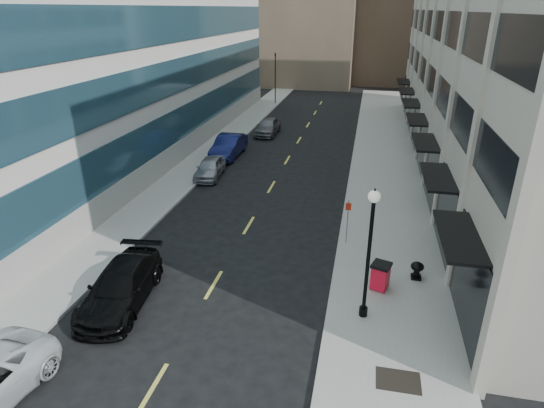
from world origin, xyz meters
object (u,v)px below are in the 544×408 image
at_px(car_blue_sedan, 229,146).
at_px(car_grey_sedan, 268,126).
at_px(car_black_pickup, 121,286).
at_px(urn_planter, 417,269).
at_px(sign_post, 348,215).
at_px(traffic_signal, 275,56).
at_px(car_silver_sedan, 210,168).
at_px(lamppost, 370,244).
at_px(trash_bin, 380,275).

relative_size(car_blue_sedan, car_grey_sedan, 1.12).
xyz_separation_m(car_black_pickup, urn_planter, (11.80, 4.12, -0.15)).
distance_m(car_blue_sedan, sign_post, 16.67).
height_order(traffic_signal, car_grey_sedan, traffic_signal).
bearing_deg(car_grey_sedan, car_silver_sedan, -95.47).
bearing_deg(lamppost, trash_bin, 72.80).
bearing_deg(urn_planter, car_black_pickup, -160.77).
bearing_deg(car_blue_sedan, lamppost, -58.99).
bearing_deg(urn_planter, sign_post, 139.87).
bearing_deg(car_blue_sedan, sign_post, -51.74).
relative_size(car_black_pickup, sign_post, 2.31).
bearing_deg(traffic_signal, car_grey_sedan, -81.06).
distance_m(car_blue_sedan, urn_planter, 20.77).
height_order(car_blue_sedan, lamppost, lamppost).
xyz_separation_m(traffic_signal, lamppost, (11.90, -41.02, -2.45)).
relative_size(car_black_pickup, car_blue_sedan, 1.03).
bearing_deg(trash_bin, traffic_signal, 126.45).
bearing_deg(urn_planter, car_blue_sedan, 130.18).
xyz_separation_m(car_silver_sedan, urn_planter, (13.25, -10.88, -0.07)).
height_order(car_black_pickup, urn_planter, car_black_pickup).
bearing_deg(car_silver_sedan, car_black_pickup, -88.84).
bearing_deg(car_black_pickup, lamppost, -0.60).
distance_m(car_silver_sedan, urn_planter, 17.15).
height_order(car_silver_sedan, urn_planter, car_silver_sedan).
bearing_deg(trash_bin, sign_post, 131.56).
xyz_separation_m(traffic_signal, car_grey_sedan, (2.30, -14.62, -4.93)).
xyz_separation_m(lamppost, sign_post, (-1.01, 5.84, -1.61)).
bearing_deg(urn_planter, car_silver_sedan, 140.59).
distance_m(traffic_signal, lamppost, 42.79).
bearing_deg(car_silver_sedan, car_grey_sedan, 78.98).
distance_m(traffic_signal, car_silver_sedan, 27.48).
relative_size(traffic_signal, car_blue_sedan, 1.35).
distance_m(car_grey_sedan, urn_planter, 26.09).
relative_size(car_black_pickup, car_grey_sedan, 1.16).
relative_size(car_blue_sedan, urn_planter, 6.58).
distance_m(sign_post, urn_planter, 4.32).
height_order(car_grey_sedan, trash_bin, car_grey_sedan).
distance_m(car_black_pickup, urn_planter, 12.50).
height_order(trash_bin, sign_post, sign_post).
xyz_separation_m(car_black_pickup, trash_bin, (10.22, 2.97, 0.02)).
bearing_deg(urn_planter, lamppost, -125.01).
relative_size(car_silver_sedan, car_grey_sedan, 0.89).
bearing_deg(trash_bin, car_grey_sedan, 131.38).
bearing_deg(sign_post, urn_planter, -43.36).
bearing_deg(urn_planter, trash_bin, -144.09).
relative_size(traffic_signal, car_grey_sedan, 1.51).
height_order(traffic_signal, trash_bin, traffic_signal).
xyz_separation_m(car_silver_sedan, car_blue_sedan, (-0.15, 4.98, 0.16)).
xyz_separation_m(car_grey_sedan, trash_bin, (10.22, -24.41, 0.01)).
distance_m(traffic_signal, car_grey_sedan, 15.60).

